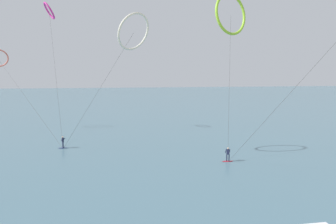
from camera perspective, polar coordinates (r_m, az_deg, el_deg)
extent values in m
cube|color=slate|center=(116.09, -6.91, 2.11)|extent=(400.00, 200.00, 0.08)
ellipsoid|color=red|center=(37.62, 11.04, -8.95)|extent=(1.40, 0.40, 0.06)
cylinder|color=#191E38|center=(37.48, 11.27, -8.34)|extent=(0.12, 0.12, 0.80)
cylinder|color=#191E38|center=(37.53, 10.85, -8.31)|extent=(0.12, 0.12, 0.80)
cube|color=#191E38|center=(37.32, 11.09, -7.27)|extent=(0.38, 0.34, 0.62)
sphere|color=tan|center=(37.21, 11.10, -6.65)|extent=(0.22, 0.22, 0.22)
cylinder|color=#191E38|center=(37.37, 11.36, -7.18)|extent=(0.34, 0.48, 0.39)
cylinder|color=#191E38|center=(37.45, 10.69, -7.13)|extent=(0.34, 0.48, 0.39)
ellipsoid|color=navy|center=(45.57, -18.90, -6.33)|extent=(1.40, 0.40, 0.06)
cylinder|color=#191E38|center=(45.34, -18.88, -5.84)|extent=(0.12, 0.12, 0.80)
cylinder|color=#191E38|center=(45.61, -18.96, -5.77)|extent=(0.12, 0.12, 0.80)
cube|color=#191E38|center=(45.32, -18.96, -4.93)|extent=(0.31, 0.37, 0.62)
sphere|color=tan|center=(45.24, -18.98, -4.41)|extent=(0.22, 0.22, 0.22)
cylinder|color=#191E38|center=(45.22, -18.88, -4.89)|extent=(0.50, 0.27, 0.39)
cylinder|color=#191E38|center=(45.64, -19.00, -4.79)|extent=(0.50, 0.27, 0.39)
cylinder|color=#3F3F3F|center=(31.17, 21.56, 3.09)|extent=(6.43, 14.26, 17.11)
torus|color=#CC288E|center=(58.84, -21.19, 17.15)|extent=(2.72, 3.56, 2.85)
cylinder|color=#3F3F3F|center=(51.12, -20.17, 6.78)|extent=(3.58, 13.16, 20.93)
torus|color=#8CC62D|center=(42.59, 11.59, 17.38)|extent=(5.35, 3.22, 5.47)
cylinder|color=#3F3F3F|center=(39.06, 11.32, 4.84)|extent=(2.00, 5.49, 17.93)
torus|color=silver|center=(38.38, -6.40, 14.61)|extent=(5.06, 4.70, 4.40)
cylinder|color=#3F3F3F|center=(41.05, -13.27, 3.08)|extent=(9.76, 5.70, 15.34)
cylinder|color=#3F3F3F|center=(53.90, -24.81, 2.34)|extent=(13.40, 16.27, 13.02)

